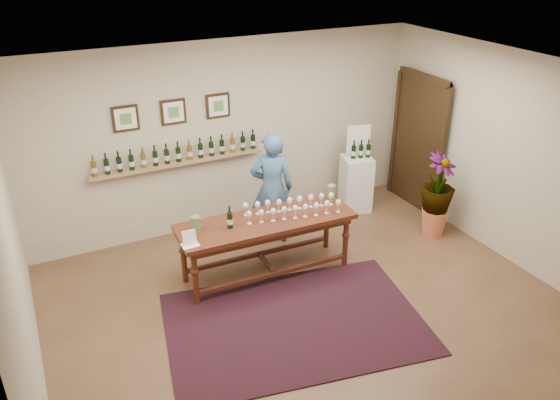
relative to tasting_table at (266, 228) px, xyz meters
name	(u,v)px	position (x,y,z in m)	size (l,w,h in m)	color
ground	(309,307)	(0.15, -0.90, -0.69)	(6.00, 6.00, 0.00)	brown
room_shell	(371,145)	(2.26, 0.96, 0.43)	(6.00, 6.00, 6.00)	beige
rug	(295,323)	(-0.16, -1.09, -0.68)	(2.94, 1.96, 0.02)	#45130C
tasting_table	(266,228)	(0.00, 0.00, 0.00)	(2.31, 0.81, 0.81)	#462711
table_glasses	(292,207)	(0.37, -0.01, 0.22)	(1.36, 0.31, 0.19)	white
table_bottles	(229,216)	(-0.49, 0.04, 0.26)	(0.26, 0.15, 0.28)	black
pitcher_left	(196,224)	(-0.90, 0.09, 0.23)	(0.13, 0.13, 0.21)	#687348
pitcher_right	(331,192)	(1.03, 0.12, 0.23)	(0.14, 0.14, 0.21)	#687348
menu_card	(189,238)	(-1.06, -0.16, 0.21)	(0.20, 0.15, 0.18)	white
display_pedestal	(356,183)	(2.09, 1.06, -0.24)	(0.45, 0.45, 0.90)	white
pedestal_bottles	(361,149)	(2.13, 1.04, 0.36)	(0.30, 0.08, 0.30)	black
info_sign	(358,140)	(2.15, 1.15, 0.47)	(0.38, 0.02, 0.52)	white
potted_plant	(437,195)	(2.67, -0.17, -0.05)	(0.73, 0.73, 1.10)	#C76A42
person	(272,189)	(0.45, 0.76, 0.14)	(0.61, 0.40, 1.66)	#3E6693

